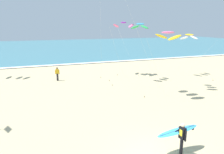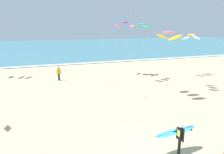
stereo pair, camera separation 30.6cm
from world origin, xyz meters
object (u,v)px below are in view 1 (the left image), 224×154
(surfer_trailing, at_px, (180,134))
(kite_arc_golden_low, at_px, (189,37))
(kite_arc_cobalt_close, at_px, (140,26))
(bystander_yellow_top, at_px, (57,74))
(kite_arc_rose_high, at_px, (168,35))
(kite_arc_violet_far, at_px, (123,25))

(surfer_trailing, height_order, kite_arc_golden_low, kite_arc_golden_low)
(kite_arc_cobalt_close, height_order, bystander_yellow_top, kite_arc_cobalt_close)
(kite_arc_rose_high, bearing_deg, kite_arc_cobalt_close, 86.49)
(kite_arc_violet_far, xyz_separation_m, kite_arc_rose_high, (0.30, -9.12, -0.90))
(surfer_trailing, xyz_separation_m, kite_arc_cobalt_close, (5.01, 14.23, 5.14))
(bystander_yellow_top, bearing_deg, kite_arc_violet_far, 1.89)
(surfer_trailing, bearing_deg, kite_arc_cobalt_close, 70.61)
(surfer_trailing, xyz_separation_m, kite_arc_rose_high, (4.64, 8.28, 4.39))
(kite_arc_golden_low, xyz_separation_m, kite_arc_cobalt_close, (-7.07, -0.24, 1.31))
(kite_arc_violet_far, relative_size, bystander_yellow_top, 4.22)
(kite_arc_violet_far, bearing_deg, bystander_yellow_top, -178.11)
(kite_arc_violet_far, distance_m, kite_arc_golden_low, 8.40)
(kite_arc_golden_low, height_order, bystander_yellow_top, kite_arc_golden_low)
(surfer_trailing, height_order, kite_arc_violet_far, kite_arc_violet_far)
(kite_arc_rose_high, distance_m, kite_arc_cobalt_close, 6.01)
(kite_arc_golden_low, bearing_deg, bystander_yellow_top, 170.67)
(surfer_trailing, height_order, kite_arc_cobalt_close, kite_arc_cobalt_close)
(kite_arc_golden_low, height_order, kite_arc_cobalt_close, kite_arc_cobalt_close)
(kite_arc_rose_high, xyz_separation_m, bystander_yellow_top, (-8.68, 8.84, -4.62))
(surfer_trailing, relative_size, kite_arc_cobalt_close, 0.37)
(kite_arc_violet_far, xyz_separation_m, bystander_yellow_top, (-8.38, -0.28, -5.53))
(surfer_trailing, distance_m, kite_arc_cobalt_close, 15.94)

